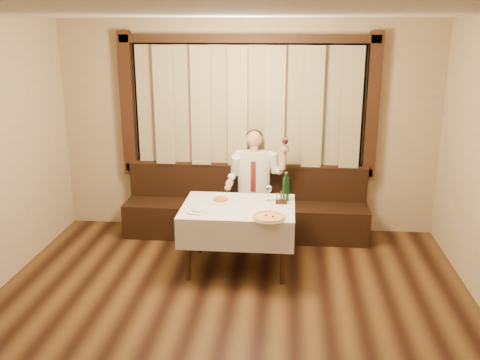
# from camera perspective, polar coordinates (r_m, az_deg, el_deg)

# --- Properties ---
(room) EXTENTS (5.01, 6.01, 2.81)m
(room) POSITION_cam_1_polar(r_m,az_deg,el_deg) (5.13, -0.97, 2.43)
(room) COLOR black
(room) RESTS_ON ground
(banquette) EXTENTS (3.20, 0.61, 0.94)m
(banquette) POSITION_cam_1_polar(r_m,az_deg,el_deg) (7.15, 0.62, -3.44)
(banquette) COLOR black
(banquette) RESTS_ON ground
(dining_table) EXTENTS (1.27, 0.97, 0.76)m
(dining_table) POSITION_cam_1_polar(r_m,az_deg,el_deg) (6.08, -0.18, -3.69)
(dining_table) COLOR black
(dining_table) RESTS_ON ground
(pizza) EXTENTS (0.36, 0.36, 0.04)m
(pizza) POSITION_cam_1_polar(r_m,az_deg,el_deg) (5.66, 3.11, -3.97)
(pizza) COLOR white
(pizza) RESTS_ON dining_table
(pasta_red) EXTENTS (0.29, 0.29, 0.10)m
(pasta_red) POSITION_cam_1_polar(r_m,az_deg,el_deg) (6.17, -2.09, -1.95)
(pasta_red) COLOR white
(pasta_red) RESTS_ON dining_table
(pasta_cream) EXTENTS (0.24, 0.24, 0.08)m
(pasta_cream) POSITION_cam_1_polar(r_m,az_deg,el_deg) (5.85, -4.52, -3.11)
(pasta_cream) COLOR white
(pasta_cream) RESTS_ON dining_table
(green_bottle) EXTENTS (0.07, 0.07, 0.34)m
(green_bottle) POSITION_cam_1_polar(r_m,az_deg,el_deg) (6.19, 4.92, -0.91)
(green_bottle) COLOR #104C1B
(green_bottle) RESTS_ON dining_table
(table_wine_glass) EXTENTS (0.07, 0.07, 0.19)m
(table_wine_glass) POSITION_cam_1_polar(r_m,az_deg,el_deg) (6.17, 3.10, -1.01)
(table_wine_glass) COLOR white
(table_wine_glass) RESTS_ON dining_table
(cruet_caddy) EXTENTS (0.13, 0.07, 0.14)m
(cruet_caddy) POSITION_cam_1_polar(r_m,az_deg,el_deg) (6.11, 4.42, -2.08)
(cruet_caddy) COLOR black
(cruet_caddy) RESTS_ON dining_table
(seated_man) EXTENTS (0.79, 0.59, 1.43)m
(seated_man) POSITION_cam_1_polar(r_m,az_deg,el_deg) (6.90, 1.51, 0.33)
(seated_man) COLOR black
(seated_man) RESTS_ON ground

